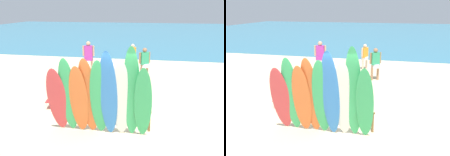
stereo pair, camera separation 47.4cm
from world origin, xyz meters
TOP-DOWN VIEW (x-y plane):
  - ground at (0.00, 14.00)m, footprint 60.00×60.00m
  - ocean_water at (0.00, 30.79)m, footprint 60.00×40.00m
  - surfboard_rack at (0.00, 0.00)m, footprint 2.88×0.07m
  - surfboard_red_0 at (-1.22, -0.60)m, footprint 0.63×0.77m
  - surfboard_green_1 at (-0.88, -0.61)m, footprint 0.54×0.75m
  - surfboard_orange_2 at (-0.58, -0.59)m, footprint 0.57×0.70m
  - surfboard_orange_3 at (-0.31, -0.57)m, footprint 0.60×0.72m
  - surfboard_green_4 at (0.02, -0.62)m, footprint 0.59×0.81m
  - surfboard_blue_5 at (0.29, -0.66)m, footprint 0.51×0.77m
  - surfboard_white_6 at (0.62, -0.59)m, footprint 0.56×0.75m
  - surfboard_green_7 at (0.91, -0.61)m, footprint 0.49×0.79m
  - surfboard_green_8 at (1.23, -0.64)m, footprint 0.52×0.84m
  - beachgoer_strolling at (0.77, 5.75)m, footprint 0.54×0.39m
  - beachgoer_near_rack at (-2.41, 6.69)m, footprint 0.64×0.32m
  - beachgoer_midbeach at (-0.09, 7.93)m, footprint 0.39×0.49m
  - beach_chair_red at (-2.19, 1.34)m, footprint 0.61×0.75m

SIDE VIEW (x-z plane):
  - ground at x=0.00m, z-range 0.00..0.00m
  - ocean_water at x=0.00m, z-range 0.00..0.02m
  - beach_chair_red at x=-2.19m, z-range 0.02..0.84m
  - surfboard_rack at x=0.00m, z-range 0.18..0.82m
  - beachgoer_midbeach at x=-0.09m, z-range 0.11..1.60m
  - beachgoer_strolling at x=0.77m, z-range 0.12..1.74m
  - beachgoer_near_rack at x=-2.41m, z-range 0.13..1.87m
  - surfboard_red_0 at x=-1.22m, z-range 0.00..2.04m
  - surfboard_orange_2 at x=-0.58m, z-range 0.00..2.12m
  - surfboard_green_8 at x=1.23m, z-range 0.00..2.18m
  - surfboard_green_4 at x=0.02m, z-range 0.00..2.32m
  - surfboard_green_1 at x=-0.88m, z-range 0.00..2.33m
  - surfboard_white_6 at x=0.62m, z-range 0.00..2.33m
  - surfboard_orange_3 at x=-0.31m, z-range 0.00..2.33m
  - surfboard_blue_5 at x=0.29m, z-range 0.00..2.57m
  - surfboard_green_7 at x=0.91m, z-range 0.00..2.70m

